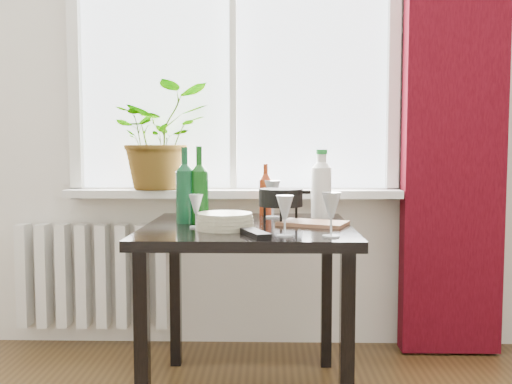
{
  "coord_description": "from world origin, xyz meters",
  "views": [
    {
      "loc": [
        0.19,
        -0.79,
        1.06
      ],
      "look_at": [
        0.13,
        1.55,
        0.88
      ],
      "focal_mm": 40.0,
      "sensor_mm": 36.0,
      "label": 1
    }
  ],
  "objects_px": {
    "plate_stack": "(225,221)",
    "cutting_board": "(313,223)",
    "wineglass_front_left": "(196,211)",
    "radiator": "(93,276)",
    "cleaning_bottle": "(321,183)",
    "tv_remote": "(255,233)",
    "fondue_pot": "(281,206)",
    "table": "(248,247)",
    "potted_plant": "(159,137)",
    "bottle_amber": "(266,189)",
    "wineglass_back_center": "(272,199)",
    "wine_bottle_right": "(199,184)",
    "wine_bottle_left": "(185,185)",
    "wineglass_front_right": "(285,216)",
    "wineglass_far_right": "(331,214)",
    "wineglass_back_left": "(201,198)"
  },
  "relations": [
    {
      "from": "wineglass_front_right",
      "to": "wineglass_far_right",
      "type": "height_order",
      "value": "wineglass_far_right"
    },
    {
      "from": "radiator",
      "to": "table",
      "type": "xyz_separation_m",
      "value": [
        0.85,
        -0.63,
        0.27
      ]
    },
    {
      "from": "potted_plant",
      "to": "wineglass_front_right",
      "type": "relative_size",
      "value": 3.6
    },
    {
      "from": "wine_bottle_left",
      "to": "wineglass_front_right",
      "type": "distance_m",
      "value": 0.56
    },
    {
      "from": "potted_plant",
      "to": "plate_stack",
      "type": "xyz_separation_m",
      "value": [
        0.39,
        -0.73,
        -0.35
      ]
    },
    {
      "from": "table",
      "to": "wineglass_back_left",
      "type": "relative_size",
      "value": 4.77
    },
    {
      "from": "table",
      "to": "wineglass_front_left",
      "type": "bearing_deg",
      "value": -158.59
    },
    {
      "from": "potted_plant",
      "to": "cleaning_bottle",
      "type": "distance_m",
      "value": 0.9
    },
    {
      "from": "cleaning_bottle",
      "to": "plate_stack",
      "type": "bearing_deg",
      "value": -137.26
    },
    {
      "from": "wine_bottle_right",
      "to": "cleaning_bottle",
      "type": "relative_size",
      "value": 1.03
    },
    {
      "from": "table",
      "to": "fondue_pot",
      "type": "height_order",
      "value": "fondue_pot"
    },
    {
      "from": "table",
      "to": "potted_plant",
      "type": "bearing_deg",
      "value": 128.6
    },
    {
      "from": "table",
      "to": "wine_bottle_right",
      "type": "xyz_separation_m",
      "value": [
        -0.21,
        0.06,
        0.26
      ]
    },
    {
      "from": "bottle_amber",
      "to": "wineglass_front_right",
      "type": "xyz_separation_m",
      "value": [
        0.07,
        -0.66,
        -0.05
      ]
    },
    {
      "from": "wine_bottle_left",
      "to": "wine_bottle_right",
      "type": "relative_size",
      "value": 0.99
    },
    {
      "from": "wine_bottle_right",
      "to": "wineglass_front_left",
      "type": "bearing_deg",
      "value": -88.68
    },
    {
      "from": "cleaning_bottle",
      "to": "wineglass_back_left",
      "type": "height_order",
      "value": "cleaning_bottle"
    },
    {
      "from": "cutting_board",
      "to": "wineglass_front_left",
      "type": "bearing_deg",
      "value": -169.69
    },
    {
      "from": "wineglass_far_right",
      "to": "wineglass_back_center",
      "type": "distance_m",
      "value": 0.61
    },
    {
      "from": "wineglass_front_right",
      "to": "plate_stack",
      "type": "height_order",
      "value": "wineglass_front_right"
    },
    {
      "from": "potted_plant",
      "to": "wine_bottle_left",
      "type": "xyz_separation_m",
      "value": [
        0.21,
        -0.54,
        -0.21
      ]
    },
    {
      "from": "table",
      "to": "wineglass_front_left",
      "type": "relative_size",
      "value": 6.22
    },
    {
      "from": "wineglass_back_left",
      "to": "plate_stack",
      "type": "distance_m",
      "value": 0.44
    },
    {
      "from": "wineglass_front_right",
      "to": "potted_plant",
      "type": "bearing_deg",
      "value": 124.61
    },
    {
      "from": "potted_plant",
      "to": "wine_bottle_right",
      "type": "distance_m",
      "value": 0.64
    },
    {
      "from": "wine_bottle_right",
      "to": "table",
      "type": "bearing_deg",
      "value": -16.88
    },
    {
      "from": "bottle_amber",
      "to": "tv_remote",
      "type": "xyz_separation_m",
      "value": [
        -0.03,
        -0.66,
        -0.11
      ]
    },
    {
      "from": "radiator",
      "to": "table",
      "type": "height_order",
      "value": "table"
    },
    {
      "from": "wine_bottle_right",
      "to": "wineglass_back_left",
      "type": "bearing_deg",
      "value": 94.74
    },
    {
      "from": "plate_stack",
      "to": "fondue_pot",
      "type": "relative_size",
      "value": 1.08
    },
    {
      "from": "wineglass_back_center",
      "to": "tv_remote",
      "type": "distance_m",
      "value": 0.56
    },
    {
      "from": "table",
      "to": "wineglass_back_center",
      "type": "height_order",
      "value": "wineglass_back_center"
    },
    {
      "from": "wine_bottle_left",
      "to": "cutting_board",
      "type": "distance_m",
      "value": 0.56
    },
    {
      "from": "bottle_amber",
      "to": "wineglass_back_center",
      "type": "height_order",
      "value": "bottle_amber"
    },
    {
      "from": "wine_bottle_right",
      "to": "wineglass_front_left",
      "type": "xyz_separation_m",
      "value": [
        0.0,
        -0.14,
        -0.1
      ]
    },
    {
      "from": "wine_bottle_left",
      "to": "fondue_pot",
      "type": "height_order",
      "value": "wine_bottle_left"
    },
    {
      "from": "table",
      "to": "wineglass_front_right",
      "type": "distance_m",
      "value": 0.38
    },
    {
      "from": "wineglass_front_left",
      "to": "cutting_board",
      "type": "height_order",
      "value": "wineglass_front_left"
    },
    {
      "from": "wineglass_front_left",
      "to": "radiator",
      "type": "bearing_deg",
      "value": 132.26
    },
    {
      "from": "radiator",
      "to": "plate_stack",
      "type": "height_order",
      "value": "plate_stack"
    },
    {
      "from": "cleaning_bottle",
      "to": "fondue_pot",
      "type": "xyz_separation_m",
      "value": [
        -0.19,
        -0.18,
        -0.09
      ]
    },
    {
      "from": "table",
      "to": "cutting_board",
      "type": "distance_m",
      "value": 0.29
    },
    {
      "from": "potted_plant",
      "to": "wine_bottle_right",
      "type": "height_order",
      "value": "potted_plant"
    },
    {
      "from": "plate_stack",
      "to": "cutting_board",
      "type": "bearing_deg",
      "value": 20.11
    },
    {
      "from": "radiator",
      "to": "fondue_pot",
      "type": "bearing_deg",
      "value": -29.03
    },
    {
      "from": "radiator",
      "to": "cutting_board",
      "type": "distance_m",
      "value": 1.33
    },
    {
      "from": "tv_remote",
      "to": "cleaning_bottle",
      "type": "bearing_deg",
      "value": 40.43
    },
    {
      "from": "wine_bottle_left",
      "to": "wine_bottle_right",
      "type": "height_order",
      "value": "wine_bottle_right"
    },
    {
      "from": "wine_bottle_left",
      "to": "wineglass_back_left",
      "type": "distance_m",
      "value": 0.24
    },
    {
      "from": "tv_remote",
      "to": "wine_bottle_left",
      "type": "bearing_deg",
      "value": 108.57
    }
  ]
}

